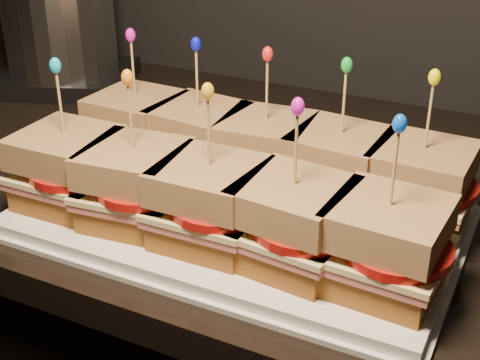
% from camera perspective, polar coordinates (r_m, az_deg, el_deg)
% --- Properties ---
extents(granite_slab, '(2.44, 0.65, 0.04)m').
position_cam_1_polar(granite_slab, '(0.86, 5.58, -0.77)').
color(granite_slab, black).
rests_on(granite_slab, cabinet).
extents(platter, '(0.46, 0.29, 0.02)m').
position_cam_1_polar(platter, '(0.74, 0.00, -3.18)').
color(platter, white).
rests_on(platter, granite_slab).
extents(platter_rim, '(0.47, 0.30, 0.01)m').
position_cam_1_polar(platter_rim, '(0.74, 0.00, -3.58)').
color(platter_rim, white).
rests_on(platter_rim, granite_slab).
extents(sandwich_0_bread_bot, '(0.10, 0.10, 0.03)m').
position_cam_1_polar(sandwich_0_bread_bot, '(0.86, -8.62, 2.77)').
color(sandwich_0_bread_bot, brown).
rests_on(sandwich_0_bread_bot, platter).
extents(sandwich_0_ham, '(0.11, 0.11, 0.01)m').
position_cam_1_polar(sandwich_0_ham, '(0.86, -8.70, 3.83)').
color(sandwich_0_ham, '#CB5958').
rests_on(sandwich_0_ham, sandwich_0_bread_bot).
extents(sandwich_0_cheese, '(0.11, 0.11, 0.01)m').
position_cam_1_polar(sandwich_0_cheese, '(0.85, -8.73, 4.27)').
color(sandwich_0_cheese, beige).
rests_on(sandwich_0_cheese, sandwich_0_ham).
extents(sandwich_0_tomato, '(0.10, 0.10, 0.01)m').
position_cam_1_polar(sandwich_0_tomato, '(0.84, -8.32, 4.46)').
color(sandwich_0_tomato, '#B6140F').
rests_on(sandwich_0_tomato, sandwich_0_cheese).
extents(sandwich_0_bread_top, '(0.10, 0.10, 0.03)m').
position_cam_1_polar(sandwich_0_bread_top, '(0.84, -8.87, 6.07)').
color(sandwich_0_bread_top, brown).
rests_on(sandwich_0_bread_top, sandwich_0_tomato).
extents(sandwich_0_pick, '(0.00, 0.00, 0.09)m').
position_cam_1_polar(sandwich_0_pick, '(0.83, -9.10, 9.10)').
color(sandwich_0_pick, tan).
rests_on(sandwich_0_pick, sandwich_0_bread_top).
extents(sandwich_0_frill, '(0.01, 0.01, 0.02)m').
position_cam_1_polar(sandwich_0_frill, '(0.81, -9.33, 12.11)').
color(sandwich_0_frill, '#D814BB').
rests_on(sandwich_0_frill, sandwich_0_pick).
extents(sandwich_1_bread_bot, '(0.11, 0.11, 0.03)m').
position_cam_1_polar(sandwich_1_bread_bot, '(0.82, -3.49, 1.67)').
color(sandwich_1_bread_bot, brown).
rests_on(sandwich_1_bread_bot, platter).
extents(sandwich_1_ham, '(0.12, 0.11, 0.01)m').
position_cam_1_polar(sandwich_1_ham, '(0.81, -3.52, 2.78)').
color(sandwich_1_ham, '#CB5958').
rests_on(sandwich_1_ham, sandwich_1_bread_bot).
extents(sandwich_1_cheese, '(0.12, 0.11, 0.01)m').
position_cam_1_polar(sandwich_1_cheese, '(0.81, -3.54, 3.24)').
color(sandwich_1_cheese, beige).
rests_on(sandwich_1_cheese, sandwich_1_ham).
extents(sandwich_1_tomato, '(0.10, 0.10, 0.01)m').
position_cam_1_polar(sandwich_1_tomato, '(0.80, -3.01, 3.42)').
color(sandwich_1_tomato, '#B6140F').
rests_on(sandwich_1_tomato, sandwich_1_cheese).
extents(sandwich_1_bread_top, '(0.11, 0.11, 0.03)m').
position_cam_1_polar(sandwich_1_bread_top, '(0.80, -3.59, 5.13)').
color(sandwich_1_bread_top, brown).
rests_on(sandwich_1_bread_top, sandwich_1_tomato).
extents(sandwich_1_pick, '(0.00, 0.00, 0.09)m').
position_cam_1_polar(sandwich_1_pick, '(0.78, -3.69, 8.32)').
color(sandwich_1_pick, tan).
rests_on(sandwich_1_pick, sandwich_1_bread_top).
extents(sandwich_1_frill, '(0.01, 0.01, 0.02)m').
position_cam_1_polar(sandwich_1_frill, '(0.77, -3.79, 11.50)').
color(sandwich_1_frill, '#0B10D0').
rests_on(sandwich_1_frill, sandwich_1_pick).
extents(sandwich_2_bread_bot, '(0.10, 0.10, 0.03)m').
position_cam_1_polar(sandwich_2_bread_bot, '(0.78, 2.17, 0.44)').
color(sandwich_2_bread_bot, brown).
rests_on(sandwich_2_bread_bot, platter).
extents(sandwich_2_ham, '(0.11, 0.11, 0.01)m').
position_cam_1_polar(sandwich_2_ham, '(0.77, 2.19, 1.60)').
color(sandwich_2_ham, '#CB5958').
rests_on(sandwich_2_ham, sandwich_2_bread_bot).
extents(sandwich_2_cheese, '(0.12, 0.11, 0.01)m').
position_cam_1_polar(sandwich_2_cheese, '(0.77, 2.20, 2.07)').
color(sandwich_2_cheese, beige).
rests_on(sandwich_2_cheese, sandwich_2_ham).
extents(sandwich_2_tomato, '(0.10, 0.10, 0.01)m').
position_cam_1_polar(sandwich_2_tomato, '(0.76, 2.85, 2.24)').
color(sandwich_2_tomato, '#B6140F').
rests_on(sandwich_2_tomato, sandwich_2_cheese).
extents(sandwich_2_bread_top, '(0.11, 0.11, 0.03)m').
position_cam_1_polar(sandwich_2_bread_top, '(0.76, 2.24, 4.03)').
color(sandwich_2_bread_top, brown).
rests_on(sandwich_2_bread_top, sandwich_2_tomato).
extents(sandwich_2_pick, '(0.00, 0.00, 0.09)m').
position_cam_1_polar(sandwich_2_pick, '(0.74, 2.30, 7.36)').
color(sandwich_2_pick, tan).
rests_on(sandwich_2_pick, sandwich_2_bread_top).
extents(sandwich_2_frill, '(0.01, 0.01, 0.02)m').
position_cam_1_polar(sandwich_2_frill, '(0.73, 2.37, 10.69)').
color(sandwich_2_frill, red).
rests_on(sandwich_2_frill, sandwich_2_pick).
extents(sandwich_3_bread_bot, '(0.10, 0.10, 0.03)m').
position_cam_1_polar(sandwich_3_bread_bot, '(0.75, 8.30, -0.90)').
color(sandwich_3_bread_bot, brown).
rests_on(sandwich_3_bread_bot, platter).
extents(sandwich_3_ham, '(0.11, 0.11, 0.01)m').
position_cam_1_polar(sandwich_3_ham, '(0.75, 8.39, 0.29)').
color(sandwich_3_ham, '#CB5958').
rests_on(sandwich_3_ham, sandwich_3_bread_bot).
extents(sandwich_3_cheese, '(0.12, 0.11, 0.01)m').
position_cam_1_polar(sandwich_3_cheese, '(0.74, 8.43, 0.77)').
color(sandwich_3_cheese, beige).
rests_on(sandwich_3_cheese, sandwich_3_ham).
extents(sandwich_3_tomato, '(0.10, 0.10, 0.01)m').
position_cam_1_polar(sandwich_3_tomato, '(0.73, 9.20, 0.93)').
color(sandwich_3_tomato, '#B6140F').
rests_on(sandwich_3_tomato, sandwich_3_cheese).
extents(sandwich_3_bread_top, '(0.11, 0.11, 0.03)m').
position_cam_1_polar(sandwich_3_bread_top, '(0.73, 8.58, 2.79)').
color(sandwich_3_bread_top, brown).
rests_on(sandwich_3_bread_top, sandwich_3_tomato).
extents(sandwich_3_pick, '(0.00, 0.00, 0.09)m').
position_cam_1_polar(sandwich_3_pick, '(0.71, 8.83, 6.22)').
color(sandwich_3_pick, tan).
rests_on(sandwich_3_pick, sandwich_3_bread_top).
extents(sandwich_3_frill, '(0.01, 0.01, 0.02)m').
position_cam_1_polar(sandwich_3_frill, '(0.70, 9.09, 9.67)').
color(sandwich_3_frill, green).
rests_on(sandwich_3_frill, sandwich_3_pick).
extents(sandwich_4_bread_bot, '(0.10, 0.10, 0.03)m').
position_cam_1_polar(sandwich_4_bread_bot, '(0.74, 14.83, -2.30)').
color(sandwich_4_bread_bot, brown).
rests_on(sandwich_4_bread_bot, platter).
extents(sandwich_4_ham, '(0.11, 0.11, 0.01)m').
position_cam_1_polar(sandwich_4_ham, '(0.73, 14.99, -1.11)').
color(sandwich_4_ham, '#CB5958').
rests_on(sandwich_4_ham, sandwich_4_bread_bot).
extents(sandwich_4_cheese, '(0.11, 0.11, 0.01)m').
position_cam_1_polar(sandwich_4_cheese, '(0.73, 15.05, -0.62)').
color(sandwich_4_cheese, beige).
rests_on(sandwich_4_cheese, sandwich_4_ham).
extents(sandwich_4_tomato, '(0.10, 0.10, 0.01)m').
position_cam_1_polar(sandwich_4_tomato, '(0.71, 15.95, -0.48)').
color(sandwich_4_tomato, '#B6140F').
rests_on(sandwich_4_tomato, sandwich_4_cheese).
extents(sandwich_4_bread_top, '(0.10, 0.10, 0.03)m').
position_cam_1_polar(sandwich_4_bread_top, '(0.71, 15.32, 1.43)').
color(sandwich_4_bread_top, brown).
rests_on(sandwich_4_bread_top, sandwich_4_tomato).
extents(sandwich_4_pick, '(0.00, 0.00, 0.09)m').
position_cam_1_polar(sandwich_4_pick, '(0.69, 15.79, 4.91)').
color(sandwich_4_pick, tan).
rests_on(sandwich_4_pick, sandwich_4_bread_top).
extents(sandwich_4_frill, '(0.01, 0.01, 0.02)m').
position_cam_1_polar(sandwich_4_frill, '(0.68, 16.26, 8.43)').
color(sandwich_4_frill, '#FEED03').
rests_on(sandwich_4_frill, sandwich_4_pick).
extents(sandwich_5_bread_bot, '(0.10, 0.10, 0.03)m').
position_cam_1_polar(sandwich_5_bread_bot, '(0.77, -14.18, -0.93)').
color(sandwich_5_bread_bot, brown).
rests_on(sandwich_5_bread_bot, platter).
extents(sandwich_5_ham, '(0.11, 0.10, 0.01)m').
position_cam_1_polar(sandwich_5_ham, '(0.76, -14.33, 0.23)').
color(sandwich_5_ham, '#CB5958').
rests_on(sandwich_5_ham, sandwich_5_bread_bot).
extents(sandwich_5_cheese, '(0.11, 0.11, 0.01)m').
position_cam_1_polar(sandwich_5_cheese, '(0.76, -14.39, 0.71)').
color(sandwich_5_cheese, beige).
rests_on(sandwich_5_cheese, sandwich_5_ham).
extents(sandwich_5_tomato, '(0.10, 0.10, 0.01)m').
position_cam_1_polar(sandwich_5_tomato, '(0.74, -14.03, 0.86)').
color(sandwich_5_tomato, '#B6140F').
rests_on(sandwich_5_tomato, sandwich_5_cheese).
extents(sandwich_5_bread_top, '(0.10, 0.10, 0.03)m').
position_cam_1_polar(sandwich_5_bread_top, '(0.75, -14.64, 2.69)').
color(sandwich_5_bread_top, brown).
rests_on(sandwich_5_bread_top, sandwich_5_tomato).
extents(sandwich_5_pick, '(0.00, 0.00, 0.09)m').
position_cam_1_polar(sandwich_5_pick, '(0.73, -15.06, 6.04)').
color(sandwich_5_pick, tan).
rests_on(sandwich_5_pick, sandwich_5_bread_top).
extents(sandwich_5_frill, '(0.01, 0.01, 0.02)m').
position_cam_1_polar(sandwich_5_frill, '(0.71, -15.49, 9.41)').
color(sandwich_5_frill, '#10A5C5').
rests_on(sandwich_5_frill, sandwich_5_pick).
extents(sandwich_6_bread_bot, '(0.11, 0.11, 0.03)m').
position_cam_1_polar(sandwich_6_bread_bot, '(0.72, -8.72, -2.41)').
color(sandwich_6_bread_bot, brown).
rests_on(sandwich_6_bread_bot, platter).
extents(sandwich_6_ham, '(0.12, 0.11, 0.01)m').
position_cam_1_polar(sandwich_6_ham, '(0.71, -8.82, -1.19)').
color(sandwich_6_ham, '#CB5958').
rests_on(sandwich_6_ham, sandwich_6_bread_bot).
extents(sandwich_6_cheese, '(0.12, 0.12, 0.01)m').
position_cam_1_polar(sandwich_6_cheese, '(0.71, -8.86, -0.69)').
color(sandwich_6_cheese, beige).
rests_on(sandwich_6_cheese, sandwich_6_ham).
extents(sandwich_6_tomato, '(0.10, 0.10, 0.01)m').
position_cam_1_polar(sandwich_6_tomato, '(0.69, -8.36, -0.55)').
color(sandwich_6_tomato, '#B6140F').
rests_on(sandwich_6_tomato, sandwich_6_cheese).
extents(sandwich_6_bread_top, '(0.11, 0.11, 0.03)m').
position_cam_1_polar(sandwich_6_bread_top, '(0.69, -9.02, 1.42)').
color(sandwich_6_bread_top, brown).
rests_on(sandwich_6_bread_top, sandwich_6_tomato).
extents(sandwich_6_pick, '(0.00, 0.00, 0.09)m').
position_cam_1_polar(sandwich_6_pick, '(0.68, -9.31, 5.00)').
color(sandwich_6_pick, tan).
rests_on(sandwich_6_pick, sandwich_6_bread_top).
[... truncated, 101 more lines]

